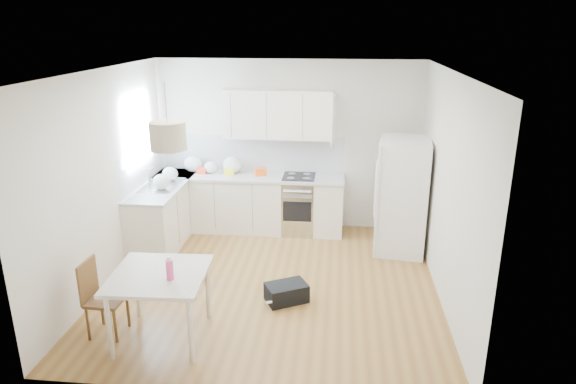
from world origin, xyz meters
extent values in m
plane|color=brown|center=(0.00, 0.00, 0.00)|extent=(4.20, 4.20, 0.00)
plane|color=white|center=(0.00, 0.00, 2.70)|extent=(4.20, 4.20, 0.00)
plane|color=beige|center=(0.00, 2.10, 1.35)|extent=(4.20, 0.00, 4.20)
plane|color=beige|center=(-2.10, 0.00, 1.35)|extent=(0.00, 4.20, 4.20)
plane|color=beige|center=(2.10, 0.00, 1.35)|extent=(0.00, 4.20, 4.20)
cube|color=#BFE0F9|center=(-2.09, 1.15, 1.75)|extent=(0.02, 1.00, 1.00)
cube|color=white|center=(-0.60, 1.80, 0.44)|extent=(3.00, 0.60, 0.88)
cube|color=white|center=(-1.80, 1.20, 0.44)|extent=(0.60, 1.80, 0.88)
cube|color=silver|center=(-0.60, 1.80, 0.90)|extent=(3.02, 0.64, 0.04)
cube|color=silver|center=(-1.80, 1.20, 0.90)|extent=(0.64, 1.82, 0.04)
cube|color=white|center=(-0.60, 2.09, 1.21)|extent=(3.00, 0.01, 0.58)
cube|color=white|center=(-2.09, 1.20, 1.21)|extent=(0.01, 1.80, 0.58)
cube|color=white|center=(-0.15, 1.94, 1.88)|extent=(1.70, 0.32, 0.75)
cube|color=#BCB5A0|center=(-1.00, -1.30, 0.74)|extent=(1.01, 1.01, 0.04)
cylinder|color=white|center=(-1.39, -1.72, 0.36)|extent=(0.05, 0.05, 0.72)
cylinder|color=white|center=(-0.57, -1.68, 0.36)|extent=(0.05, 0.05, 0.72)
cylinder|color=white|center=(-1.42, -0.91, 0.36)|extent=(0.05, 0.05, 0.72)
cylinder|color=white|center=(-0.61, -0.87, 0.36)|extent=(0.05, 0.05, 0.72)
cylinder|color=#E23E7E|center=(-0.84, -1.41, 0.89)|extent=(0.08, 0.08, 0.25)
cube|color=black|center=(0.24, -0.41, 0.11)|extent=(0.57, 0.50, 0.22)
cylinder|color=beige|center=(-0.84, -1.15, 2.18)|extent=(0.43, 0.43, 0.28)
ellipsoid|color=white|center=(-1.53, 1.90, 1.05)|extent=(0.29, 0.25, 0.26)
ellipsoid|color=white|center=(-1.23, 1.86, 1.02)|extent=(0.21, 0.18, 0.19)
ellipsoid|color=white|center=(-0.88, 1.90, 1.06)|extent=(0.30, 0.26, 0.27)
ellipsoid|color=white|center=(-1.74, 1.39, 1.03)|extent=(0.24, 0.20, 0.22)
ellipsoid|color=white|center=(-1.73, 0.96, 1.03)|extent=(0.25, 0.21, 0.23)
cube|color=#F85616|center=(-0.42, 1.82, 0.98)|extent=(0.20, 0.16, 0.12)
cube|color=yellow|center=(-0.91, 1.80, 0.98)|extent=(0.17, 0.11, 0.11)
cube|color=red|center=(-1.36, 1.82, 0.97)|extent=(0.14, 0.09, 0.10)
camera|label=1|loc=(0.82, -5.89, 3.23)|focal=32.00mm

